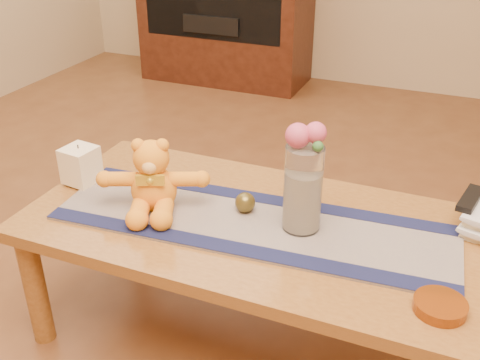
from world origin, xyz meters
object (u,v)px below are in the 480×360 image
at_px(pillar_candle, 81,165).
at_px(tv_remote, 470,199).
at_px(glass_vase, 303,189).
at_px(bronze_ball, 245,202).
at_px(teddy_bear, 153,175).
at_px(book_bottom, 466,219).
at_px(amber_dish, 440,306).

xyz_separation_m(pillar_candle, tv_remote, (1.22, 0.23, 0.02)).
bearing_deg(glass_vase, bronze_ball, 173.77).
bearing_deg(teddy_bear, glass_vase, -15.40).
bearing_deg(pillar_candle, teddy_bear, -9.01).
xyz_separation_m(book_bottom, amber_dish, (-0.04, -0.45, 0.00)).
xyz_separation_m(pillar_candle, bronze_ball, (0.58, 0.03, -0.03)).
xyz_separation_m(glass_vase, book_bottom, (0.45, 0.23, -0.13)).
height_order(pillar_candle, book_bottom, pillar_candle).
height_order(teddy_bear, book_bottom, teddy_bear).
bearing_deg(glass_vase, amber_dish, -27.14).
height_order(bronze_ball, book_bottom, bronze_ball).
distance_m(pillar_candle, bronze_ball, 0.58).
bearing_deg(amber_dish, tv_remote, 85.65).
distance_m(bronze_ball, amber_dish, 0.64).
distance_m(pillar_candle, glass_vase, 0.77).
xyz_separation_m(teddy_bear, amber_dish, (0.87, -0.15, -0.10)).
height_order(tv_remote, amber_dish, tv_remote).
xyz_separation_m(pillar_candle, amber_dish, (1.18, -0.20, -0.06)).
bearing_deg(teddy_bear, bronze_ball, -6.47).
relative_size(glass_vase, tv_remote, 1.62).
height_order(bronze_ball, tv_remote, tv_remote).
bearing_deg(book_bottom, pillar_candle, -160.51).
bearing_deg(teddy_bear, tv_remote, -5.40).
relative_size(tv_remote, amber_dish, 1.25).
height_order(teddy_bear, glass_vase, glass_vase).
distance_m(bronze_ball, book_bottom, 0.67).
relative_size(teddy_bear, bronze_ball, 5.14).
bearing_deg(bronze_ball, pillar_candle, -177.00).
bearing_deg(book_bottom, tv_remote, -93.00).
bearing_deg(bronze_ball, book_bottom, 18.64).
bearing_deg(book_bottom, teddy_bear, -153.90).
bearing_deg(pillar_candle, glass_vase, 0.77).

